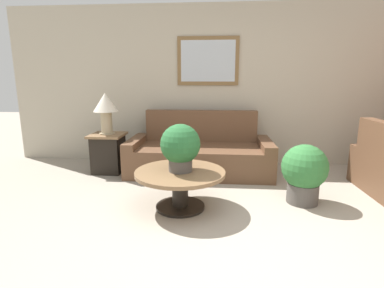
{
  "coord_description": "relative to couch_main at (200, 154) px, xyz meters",
  "views": [
    {
      "loc": [
        -0.23,
        -2.23,
        1.42
      ],
      "look_at": [
        -0.56,
        1.63,
        0.57
      ],
      "focal_mm": 28.0,
      "sensor_mm": 36.0,
      "label": 1
    }
  ],
  "objects": [
    {
      "name": "table_lamp",
      "position": [
        -1.41,
        -0.11,
        0.73
      ],
      "size": [
        0.37,
        0.37,
        0.62
      ],
      "color": "tan",
      "rests_on": "side_table"
    },
    {
      "name": "potted_plant_on_table",
      "position": [
        -0.13,
        -1.35,
        0.43
      ],
      "size": [
        0.43,
        0.43,
        0.52
      ],
      "color": "#4C4742",
      "rests_on": "coffee_table"
    },
    {
      "name": "ground_plane",
      "position": [
        0.49,
        -2.23,
        -0.28
      ],
      "size": [
        20.0,
        20.0,
        0.0
      ],
      "primitive_type": "plane",
      "color": "gray"
    },
    {
      "name": "potted_plant_floor",
      "position": [
        1.27,
        -1.08,
        0.1
      ],
      "size": [
        0.52,
        0.52,
        0.69
      ],
      "color": "#4C4742",
      "rests_on": "ground_plane"
    },
    {
      "name": "coffee_table",
      "position": [
        -0.14,
        -1.35,
        0.03
      ],
      "size": [
        0.99,
        0.99,
        0.43
      ],
      "color": "black",
      "rests_on": "ground_plane"
    },
    {
      "name": "couch_main",
      "position": [
        0.0,
        0.0,
        0.0
      ],
      "size": [
        2.15,
        0.97,
        0.92
      ],
      "color": "brown",
      "rests_on": "ground_plane"
    },
    {
      "name": "side_table",
      "position": [
        -1.41,
        -0.11,
        0.02
      ],
      "size": [
        0.5,
        0.5,
        0.6
      ],
      "color": "black",
      "rests_on": "ground_plane"
    },
    {
      "name": "wall_back",
      "position": [
        0.48,
        0.63,
        1.03
      ],
      "size": [
        7.55,
        0.09,
        2.6
      ],
      "color": "#B2A893",
      "rests_on": "ground_plane"
    }
  ]
}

